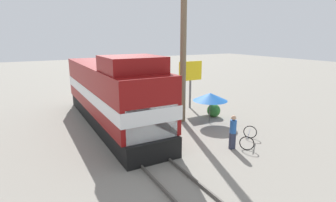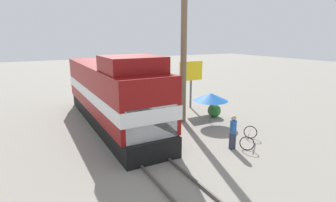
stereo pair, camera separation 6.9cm
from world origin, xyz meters
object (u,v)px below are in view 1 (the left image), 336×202
person_bystander (233,131)px  utility_pole (183,43)px  billboard_sign (190,74)px  vendor_umbrella (210,97)px  locomotive (112,94)px  bicycle (249,137)px

person_bystander → utility_pole: bearing=88.1°
billboard_sign → person_bystander: bearing=-108.2°
person_bystander → vendor_umbrella: bearing=68.4°
utility_pole → person_bystander: (-0.17, -5.27, -4.38)m
utility_pole → billboard_sign: utility_pole is taller
locomotive → vendor_umbrella: (5.94, -2.70, -0.29)m
locomotive → person_bystander: 8.07m
locomotive → vendor_umbrella: locomotive is taller
billboard_sign → bicycle: 8.48m
utility_pole → person_bystander: size_ratio=5.77×
vendor_umbrella → person_bystander: size_ratio=1.27×
billboard_sign → person_bystander: size_ratio=2.10×
vendor_umbrella → bicycle: size_ratio=1.22×
locomotive → bicycle: locomotive is taller
vendor_umbrella → billboard_sign: billboard_sign is taller
vendor_umbrella → person_bystander: bearing=-111.6°
locomotive → vendor_umbrella: bearing=-24.4°
utility_pole → billboard_sign: (2.47, 2.76, -2.51)m
vendor_umbrella → person_bystander: 4.40m
vendor_umbrella → billboard_sign: bearing=75.3°
locomotive → billboard_sign: 7.15m
locomotive → person_bystander: (4.34, -6.71, -1.13)m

